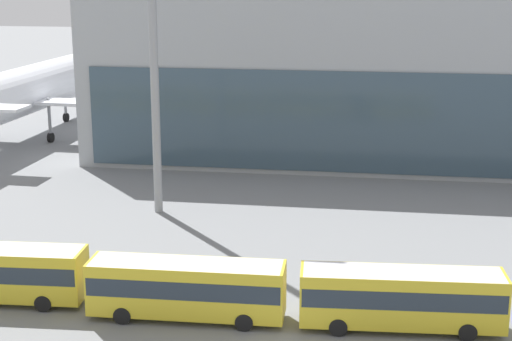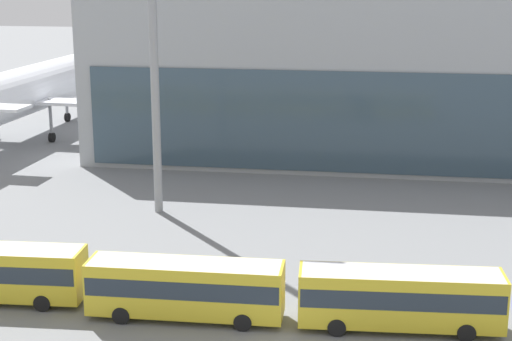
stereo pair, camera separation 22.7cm
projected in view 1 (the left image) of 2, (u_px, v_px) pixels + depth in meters
The scene contains 3 objects.
airliner_at_gate_near at pixel (24, 92), 89.41m from camera, with size 35.33×36.18×13.78m.
shuttle_bus_2 at pixel (186, 286), 43.84m from camera, with size 11.09×2.83×3.34m.
shuttle_bus_3 at pixel (402, 296), 42.56m from camera, with size 11.17×3.23×3.34m.
Camera 1 is at (4.20, -35.01, 19.22)m, focal length 55.00 mm.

